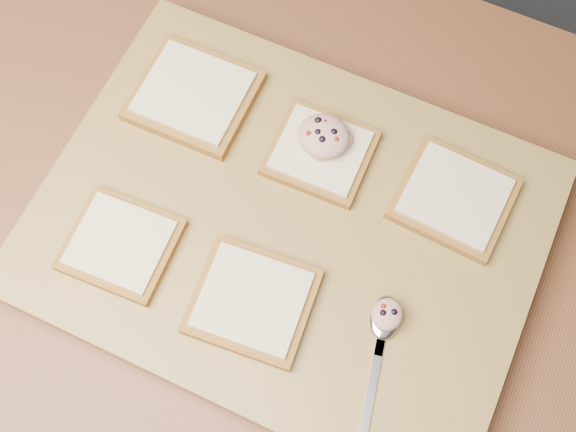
% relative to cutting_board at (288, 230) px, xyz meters
% --- Properties ---
extents(ground, '(4.00, 4.00, 0.00)m').
position_rel_cutting_board_xyz_m(ground, '(0.06, 0.00, -0.92)').
color(ground, '#515459').
rests_on(ground, ground).
extents(island_counter, '(2.00, 0.80, 0.90)m').
position_rel_cutting_board_xyz_m(island_counter, '(0.06, 0.00, -0.47)').
color(island_counter, slate).
rests_on(island_counter, ground).
extents(cutting_board, '(0.53, 0.40, 0.04)m').
position_rel_cutting_board_xyz_m(cutting_board, '(0.00, 0.00, 0.00)').
color(cutting_board, '#A18145').
rests_on(cutting_board, island_counter).
extents(bread_far_left, '(0.13, 0.12, 0.02)m').
position_rel_cutting_board_xyz_m(bread_far_left, '(-0.16, 0.09, 0.03)').
color(bread_far_left, '#A06729').
rests_on(bread_far_left, cutting_board).
extents(bread_far_center, '(0.11, 0.10, 0.02)m').
position_rel_cutting_board_xyz_m(bread_far_center, '(-0.00, 0.09, 0.03)').
color(bread_far_center, '#A06729').
rests_on(bread_far_center, cutting_board).
extents(bread_far_right, '(0.12, 0.11, 0.02)m').
position_rel_cutting_board_xyz_m(bread_far_right, '(0.15, 0.10, 0.03)').
color(bread_far_right, '#A06729').
rests_on(bread_far_right, cutting_board).
extents(bread_near_left, '(0.11, 0.11, 0.02)m').
position_rel_cutting_board_xyz_m(bread_near_left, '(-0.15, -0.10, 0.03)').
color(bread_near_left, '#A06729').
rests_on(bread_near_left, cutting_board).
extents(bread_near_center, '(0.13, 0.12, 0.02)m').
position_rel_cutting_board_xyz_m(bread_near_center, '(0.00, -0.10, 0.03)').
color(bread_near_center, '#A06729').
rests_on(bread_near_center, cutting_board).
extents(tuna_salad_dollop, '(0.06, 0.05, 0.03)m').
position_rel_cutting_board_xyz_m(tuna_salad_dollop, '(-0.00, 0.10, 0.05)').
color(tuna_salad_dollop, '#D8938A').
rests_on(tuna_salad_dollop, bread_far_center).
extents(spoon, '(0.05, 0.16, 0.01)m').
position_rel_cutting_board_xyz_m(spoon, '(0.14, -0.07, 0.03)').
color(spoon, silver).
rests_on(spoon, cutting_board).
extents(spoon_salad, '(0.03, 0.03, 0.02)m').
position_rel_cutting_board_xyz_m(spoon_salad, '(0.13, -0.05, 0.04)').
color(spoon_salad, '#D8938A').
rests_on(spoon_salad, spoon).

